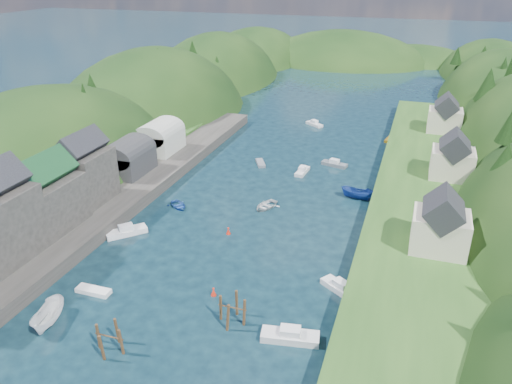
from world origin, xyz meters
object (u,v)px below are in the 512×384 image
(piling_cluster_far, at_px, (232,312))
(channel_buoy_near, at_px, (213,292))
(channel_buoy_far, at_px, (228,231))
(piling_cluster_near, at_px, (110,341))

(piling_cluster_far, height_order, channel_buoy_near, piling_cluster_far)
(piling_cluster_far, xyz_separation_m, channel_buoy_far, (-7.71, 18.38, -0.92))
(piling_cluster_near, relative_size, channel_buoy_far, 3.39)
(channel_buoy_far, bearing_deg, piling_cluster_far, -67.25)
(piling_cluster_far, bearing_deg, piling_cluster_near, -141.30)
(piling_cluster_near, distance_m, channel_buoy_far, 26.73)
(piling_cluster_near, height_order, channel_buoy_near, piling_cluster_near)
(channel_buoy_near, height_order, channel_buoy_far, same)
(piling_cluster_far, relative_size, channel_buoy_far, 3.58)
(channel_buoy_near, bearing_deg, piling_cluster_near, -117.56)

